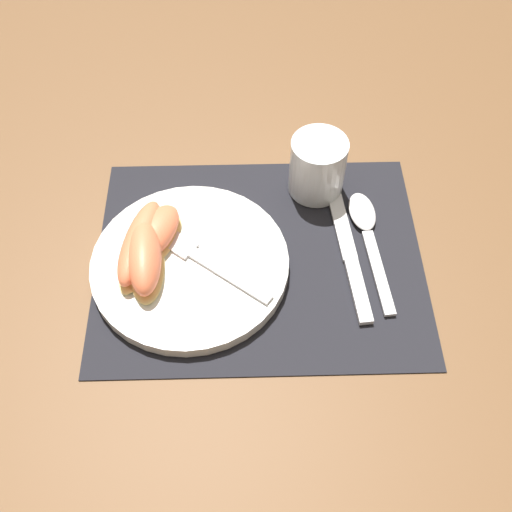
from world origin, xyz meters
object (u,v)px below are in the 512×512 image
at_px(juice_glass, 317,169).
at_px(fork, 197,256).
at_px(knife, 348,249).
at_px(citrus_wedge_0, 153,235).
at_px(citrus_wedge_1, 140,243).
at_px(citrus_wedge_2, 145,258).
at_px(spoon, 366,227).
at_px(plate, 190,264).

height_order(juice_glass, fork, juice_glass).
xyz_separation_m(juice_glass, knife, (0.03, -0.11, -0.03)).
xyz_separation_m(juice_glass, citrus_wedge_0, (-0.21, -0.10, -0.01)).
xyz_separation_m(citrus_wedge_1, citrus_wedge_2, (0.01, -0.02, 0.00)).
xyz_separation_m(spoon, fork, (-0.22, -0.05, 0.01)).
xyz_separation_m(fork, citrus_wedge_1, (-0.07, 0.01, 0.01)).
height_order(fork, citrus_wedge_0, citrus_wedge_0).
height_order(spoon, citrus_wedge_1, citrus_wedge_1).
distance_m(fork, citrus_wedge_0, 0.06).
xyz_separation_m(juice_glass, citrus_wedge_2, (-0.22, -0.14, -0.00)).
bearing_deg(juice_glass, knife, -73.00).
bearing_deg(citrus_wedge_1, citrus_wedge_2, -72.38).
height_order(plate, knife, plate).
distance_m(juice_glass, citrus_wedge_1, 0.25).
bearing_deg(knife, plate, -173.65).
height_order(plate, juice_glass, juice_glass).
relative_size(plate, knife, 1.07).
bearing_deg(citrus_wedge_2, knife, 6.79).
bearing_deg(citrus_wedge_0, citrus_wedge_1, -139.00).
distance_m(citrus_wedge_1, citrus_wedge_2, 0.03).
distance_m(spoon, citrus_wedge_0, 0.27).
bearing_deg(spoon, knife, -129.25).
relative_size(juice_glass, fork, 0.51).
relative_size(fork, citrus_wedge_0, 1.46).
distance_m(spoon, fork, 0.22).
distance_m(juice_glass, fork, 0.20).
xyz_separation_m(spoon, citrus_wedge_0, (-0.27, -0.03, 0.03)).
relative_size(knife, citrus_wedge_2, 1.96).
bearing_deg(citrus_wedge_2, plate, 8.50).
bearing_deg(juice_glass, citrus_wedge_2, -147.68).
relative_size(plate, citrus_wedge_0, 2.17).
distance_m(juice_glass, spoon, 0.10).
xyz_separation_m(citrus_wedge_0, citrus_wedge_2, (-0.01, -0.04, 0.00)).
bearing_deg(knife, spoon, 50.75).
relative_size(knife, citrus_wedge_1, 1.64).
bearing_deg(spoon, citrus_wedge_2, -167.12).
bearing_deg(spoon, plate, -166.15).
bearing_deg(plate, citrus_wedge_2, -171.50).
relative_size(spoon, citrus_wedge_2, 1.63).
bearing_deg(knife, citrus_wedge_1, -178.81).
height_order(fork, citrus_wedge_1, citrus_wedge_1).
xyz_separation_m(knife, citrus_wedge_1, (-0.26, -0.01, 0.03)).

